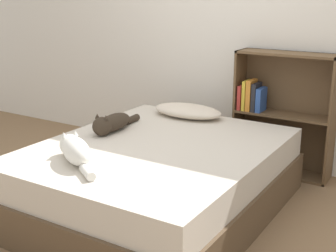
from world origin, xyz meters
TOP-DOWN VIEW (x-y plane):
  - ground_plane at (0.00, 0.00)m, footprint 8.00×8.00m
  - wall_back at (0.00, 1.34)m, footprint 8.00×0.06m
  - bed at (0.00, 0.00)m, footprint 1.53×1.90m
  - pillow at (-0.19, 0.76)m, footprint 0.61×0.33m
  - cat_light at (-0.25, -0.55)m, footprint 0.49×0.37m
  - cat_dark at (-0.46, 0.08)m, footprint 0.17×0.55m
  - bookshelf at (0.47, 1.21)m, footprint 0.83×0.26m

SIDE VIEW (x-z plane):
  - ground_plane at x=0.00m, z-range 0.00..0.00m
  - bed at x=0.00m, z-range 0.00..0.49m
  - bookshelf at x=0.47m, z-range 0.02..1.06m
  - pillow at x=-0.19m, z-range 0.50..0.60m
  - cat_dark at x=-0.46m, z-range 0.48..0.64m
  - cat_light at x=-0.25m, z-range 0.49..0.65m
  - wall_back at x=0.00m, z-range 0.00..2.50m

